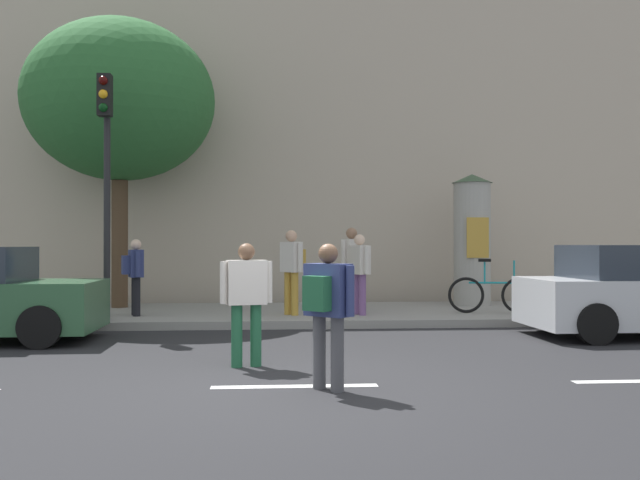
% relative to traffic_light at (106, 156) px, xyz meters
% --- Properties ---
extents(ground_plane, '(80.00, 80.00, 0.00)m').
position_rel_traffic_light_xyz_m(ground_plane, '(3.22, -5.24, -3.12)').
color(ground_plane, '#232326').
extents(sidewalk_curb, '(36.00, 4.00, 0.15)m').
position_rel_traffic_light_xyz_m(sidewalk_curb, '(3.22, 1.76, -3.05)').
color(sidewalk_curb, gray).
rests_on(sidewalk_curb, ground_plane).
extents(lane_markings, '(25.80, 0.16, 0.01)m').
position_rel_traffic_light_xyz_m(lane_markings, '(3.22, -5.24, -3.12)').
color(lane_markings, silver).
rests_on(lane_markings, ground_plane).
extents(building_backdrop, '(36.00, 5.00, 9.19)m').
position_rel_traffic_light_xyz_m(building_backdrop, '(3.22, 6.76, 1.47)').
color(building_backdrop, '#B7A893').
rests_on(building_backdrop, ground_plane).
extents(traffic_light, '(0.24, 0.45, 4.43)m').
position_rel_traffic_light_xyz_m(traffic_light, '(0.00, 0.00, 0.00)').
color(traffic_light, black).
rests_on(traffic_light, sidewalk_curb).
extents(poster_column, '(0.92, 0.92, 2.98)m').
position_rel_traffic_light_xyz_m(poster_column, '(7.56, 2.81, -1.46)').
color(poster_column, '#9E9B93').
rests_on(poster_column, sidewalk_curb).
extents(street_tree, '(4.13, 4.13, 6.30)m').
position_rel_traffic_light_xyz_m(street_tree, '(-0.33, 2.74, 1.55)').
color(street_tree, '#4C3826').
rests_on(street_tree, sidewalk_curb).
extents(pedestrian_with_bag, '(0.65, 0.35, 1.55)m').
position_rel_traffic_light_xyz_m(pedestrian_with_bag, '(2.66, -4.00, -2.21)').
color(pedestrian_with_bag, '#1E5938').
rests_on(pedestrian_with_bag, ground_plane).
extents(pedestrian_in_red_top, '(0.54, 0.54, 1.54)m').
position_rel_traffic_light_xyz_m(pedestrian_in_red_top, '(3.55, -5.46, -2.20)').
color(pedestrian_in_red_top, '#4C4C51').
rests_on(pedestrian_in_red_top, ground_plane).
extents(pedestrian_near_pole, '(0.40, 0.63, 1.58)m').
position_rel_traffic_light_xyz_m(pedestrian_near_pole, '(4.70, 0.78, -2.04)').
color(pedestrian_near_pole, '#724C84').
rests_on(pedestrian_near_pole, sidewalk_curb).
extents(pedestrian_in_dark_shirt, '(0.46, 0.45, 1.73)m').
position_rel_traffic_light_xyz_m(pedestrian_in_dark_shirt, '(4.65, 1.68, -1.96)').
color(pedestrian_in_dark_shirt, navy).
rests_on(pedestrian_in_dark_shirt, sidewalk_curb).
extents(pedestrian_with_backpack, '(0.51, 0.51, 1.66)m').
position_rel_traffic_light_xyz_m(pedestrian_with_backpack, '(3.39, 0.85, -1.99)').
color(pedestrian_with_backpack, '#B78C33').
rests_on(pedestrian_with_backpack, sidewalk_curb).
extents(pedestrian_tallest, '(0.48, 0.60, 1.48)m').
position_rel_traffic_light_xyz_m(pedestrian_tallest, '(0.34, 0.91, -2.09)').
color(pedestrian_tallest, black).
rests_on(pedestrian_tallest, sidewalk_curb).
extents(bicycle_leaning, '(1.75, 0.36, 1.09)m').
position_rel_traffic_light_xyz_m(bicycle_leaning, '(7.41, 0.89, -2.58)').
color(bicycle_leaning, black).
rests_on(bicycle_leaning, sidewalk_curb).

